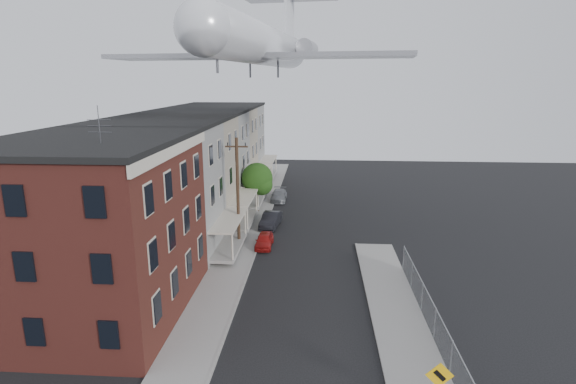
# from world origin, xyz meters

# --- Properties ---
(sidewalk_left) EXTENTS (3.00, 62.00, 0.12)m
(sidewalk_left) POSITION_xyz_m (-5.50, 24.00, 0.06)
(sidewalk_left) COLOR gray
(sidewalk_left) RESTS_ON ground
(sidewalk_right) EXTENTS (3.00, 26.00, 0.12)m
(sidewalk_right) POSITION_xyz_m (5.50, 6.00, 0.06)
(sidewalk_right) COLOR gray
(sidewalk_right) RESTS_ON ground
(curb_left) EXTENTS (0.15, 62.00, 0.14)m
(curb_left) POSITION_xyz_m (-4.05, 24.00, 0.07)
(curb_left) COLOR gray
(curb_left) RESTS_ON ground
(curb_right) EXTENTS (0.15, 26.00, 0.14)m
(curb_right) POSITION_xyz_m (4.05, 6.00, 0.07)
(curb_right) COLOR gray
(curb_right) RESTS_ON ground
(corner_building) EXTENTS (10.31, 12.30, 12.15)m
(corner_building) POSITION_xyz_m (-12.00, 7.00, 5.16)
(corner_building) COLOR black
(corner_building) RESTS_ON ground
(row_house_a) EXTENTS (11.98, 7.00, 10.30)m
(row_house_a) POSITION_xyz_m (-11.96, 16.50, 5.13)
(row_house_a) COLOR #5F5F5D
(row_house_a) RESTS_ON ground
(row_house_b) EXTENTS (11.98, 7.00, 10.30)m
(row_house_b) POSITION_xyz_m (-11.96, 23.50, 5.13)
(row_house_b) COLOR #6E6457
(row_house_b) RESTS_ON ground
(row_house_c) EXTENTS (11.98, 7.00, 10.30)m
(row_house_c) POSITION_xyz_m (-11.96, 30.50, 5.13)
(row_house_c) COLOR #5F5F5D
(row_house_c) RESTS_ON ground
(row_house_d) EXTENTS (11.98, 7.00, 10.30)m
(row_house_d) POSITION_xyz_m (-11.96, 37.50, 5.13)
(row_house_d) COLOR #6E6457
(row_house_d) RESTS_ON ground
(row_house_e) EXTENTS (11.98, 7.00, 10.30)m
(row_house_e) POSITION_xyz_m (-11.96, 44.50, 5.13)
(row_house_e) COLOR #5F5F5D
(row_house_e) RESTS_ON ground
(chainlink_fence) EXTENTS (0.06, 18.06, 1.90)m
(chainlink_fence) POSITION_xyz_m (7.00, 5.00, 1.00)
(chainlink_fence) COLOR gray
(chainlink_fence) RESTS_ON ground
(warning_sign) EXTENTS (1.10, 0.11, 2.80)m
(warning_sign) POSITION_xyz_m (5.60, -1.03, 1.88)
(warning_sign) COLOR #515156
(warning_sign) RESTS_ON ground
(utility_pole) EXTENTS (1.80, 0.26, 9.00)m
(utility_pole) POSITION_xyz_m (-5.60, 18.00, 4.67)
(utility_pole) COLOR black
(utility_pole) RESTS_ON ground
(street_tree) EXTENTS (3.22, 3.20, 5.20)m
(street_tree) POSITION_xyz_m (-5.27, 27.92, 3.45)
(street_tree) COLOR black
(street_tree) RESTS_ON ground
(car_near) EXTENTS (1.35, 3.33, 1.13)m
(car_near) POSITION_xyz_m (-3.52, 18.05, 0.57)
(car_near) COLOR #AA1816
(car_near) RESTS_ON ground
(car_mid) EXTENTS (1.91, 4.28, 1.36)m
(car_mid) POSITION_xyz_m (-3.53, 23.27, 0.68)
(car_mid) COLOR black
(car_mid) RESTS_ON ground
(car_far) EXTENTS (1.72, 4.19, 1.21)m
(car_far) POSITION_xyz_m (-3.60, 32.73, 0.61)
(car_far) COLOR slate
(car_far) RESTS_ON ground
(airplane) EXTENTS (26.45, 30.20, 8.69)m
(airplane) POSITION_xyz_m (-4.30, 24.97, 16.44)
(airplane) COLOR white
(airplane) RESTS_ON ground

